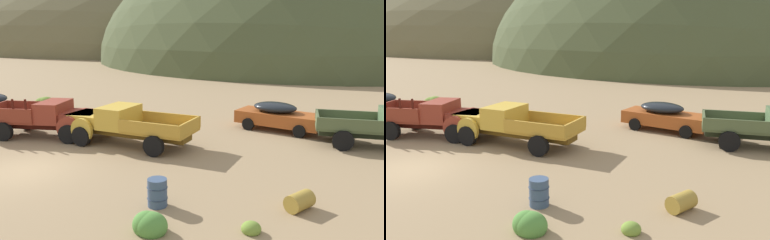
{
  "view_description": "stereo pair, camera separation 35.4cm",
  "coord_description": "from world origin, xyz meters",
  "views": [
    {
      "loc": [
        10.56,
        -12.86,
        5.6
      ],
      "look_at": [
        5.27,
        6.22,
        1.03
      ],
      "focal_mm": 37.49,
      "sensor_mm": 36.0,
      "label": 1
    },
    {
      "loc": [
        10.9,
        -12.76,
        5.6
      ],
      "look_at": [
        5.27,
        6.22,
        1.03
      ],
      "focal_mm": 37.49,
      "sensor_mm": 36.0,
      "label": 2
    }
  ],
  "objects": [
    {
      "name": "hill_far_right",
      "position": [
        9.31,
        67.84,
        0.0
      ],
      "size": [
        72.95,
        79.48,
        43.9
      ],
      "primitive_type": "ellipsoid",
      "color": "#424C2D",
      "rests_on": "ground"
    },
    {
      "name": "ground_plane",
      "position": [
        0.0,
        0.0,
        0.0
      ],
      "size": [
        300.0,
        300.0,
        0.0
      ],
      "primitive_type": "plane",
      "color": "#937A56"
    },
    {
      "name": "truck_faded_yellow",
      "position": [
        2.09,
        4.59,
        1.0
      ],
      "size": [
        6.77,
        3.26,
        1.89
      ],
      "rotation": [
        0.0,
        0.0,
        2.99
      ],
      "color": "brown",
      "rests_on": "ground"
    },
    {
      "name": "bush_front_left",
      "position": [
        0.13,
        8.62,
        0.24
      ],
      "size": [
        1.06,
        0.86,
        0.99
      ],
      "color": "olive",
      "rests_on": "ground"
    },
    {
      "name": "truck_rust_red",
      "position": [
        -1.9,
        4.83,
        1.0
      ],
      "size": [
        5.92,
        3.06,
        2.16
      ],
      "rotation": [
        0.0,
        0.0,
        0.12
      ],
      "color": "#42140D",
      "rests_on": "ground"
    },
    {
      "name": "hill_center",
      "position": [
        -28.27,
        82.5,
        0.0
      ],
      "size": [
        115.03,
        63.59,
        43.41
      ],
      "primitive_type": "ellipsoid",
      "color": "brown",
      "rests_on": "ground"
    },
    {
      "name": "oil_drum_foreground",
      "position": [
        6.3,
        -1.65,
        0.46
      ],
      "size": [
        0.67,
        0.67,
        0.92
      ],
      "color": "#384C6B",
      "rests_on": "ground"
    },
    {
      "name": "bush_front_right",
      "position": [
        -7.04,
        11.35,
        0.29
      ],
      "size": [
        1.5,
        1.12,
        1.08
      ],
      "color": "olive",
      "rests_on": "ground"
    },
    {
      "name": "oil_drum_spare",
      "position": [
        10.7,
        -0.74,
        0.29
      ],
      "size": [
        1.0,
        1.08,
        0.58
      ],
      "color": "olive",
      "rests_on": "ground"
    },
    {
      "name": "bush_back_edge",
      "position": [
        9.42,
        -2.58,
        0.11
      ],
      "size": [
        0.57,
        0.51,
        0.43
      ],
      "color": "olive",
      "rests_on": "ground"
    },
    {
      "name": "bush_near_barrel",
      "position": [
        6.66,
        -3.28,
        0.21
      ],
      "size": [
        1.02,
        0.99,
        0.79
      ],
      "color": "#4C8438",
      "rests_on": "ground"
    },
    {
      "name": "car_oxide_orange",
      "position": [
        9.58,
        9.34,
        0.82
      ],
      "size": [
        5.27,
        3.2,
        1.57
      ],
      "rotation": [
        0.0,
        0.0,
        -0.32
      ],
      "color": "#A34C1E",
      "rests_on": "ground"
    }
  ]
}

